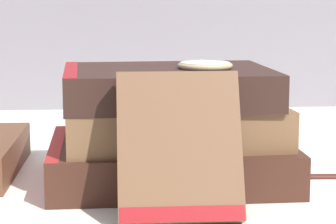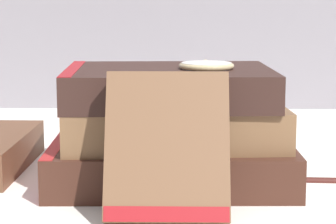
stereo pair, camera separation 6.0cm
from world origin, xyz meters
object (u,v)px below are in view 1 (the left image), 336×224
book_flat_bottom (164,160)px  book_flat_top (162,86)px  pocket_watch (205,65)px  reading_glasses (97,149)px  book_flat_middle (166,121)px  book_leaning_front (179,153)px

book_flat_bottom → book_flat_top: 0.07m
pocket_watch → reading_glasses: (-0.11, 0.14, -0.11)m
pocket_watch → reading_glasses: pocket_watch is taller
book_flat_top → book_flat_middle: bearing=53.2°
book_flat_bottom → book_flat_top: size_ratio=1.16×
book_leaning_front → reading_glasses: size_ratio=1.04×
book_flat_top → pocket_watch: 0.05m
book_flat_bottom → reading_glasses: bearing=115.1°
reading_glasses → book_flat_top: bearing=-60.5°
book_flat_bottom → reading_glasses: size_ratio=2.04×
book_flat_middle → reading_glasses: size_ratio=1.88×
book_flat_bottom → pocket_watch: (0.04, -0.01, 0.09)m
book_leaning_front → pocket_watch: size_ratio=2.14×
reading_glasses → book_leaning_front: bearing=-70.0°
book_flat_bottom → pocket_watch: pocket_watch is taller
book_flat_top → pocket_watch: bearing=-6.0°
book_flat_top → reading_glasses: book_flat_top is taller
book_flat_bottom → book_leaning_front: (0.00, -0.12, 0.03)m
book_flat_middle → book_flat_top: book_flat_top is taller
book_leaning_front → reading_glasses: (-0.07, 0.26, -0.05)m
book_flat_bottom → book_flat_top: bearing=-116.9°
book_flat_middle → book_flat_top: (-0.00, -0.01, 0.04)m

